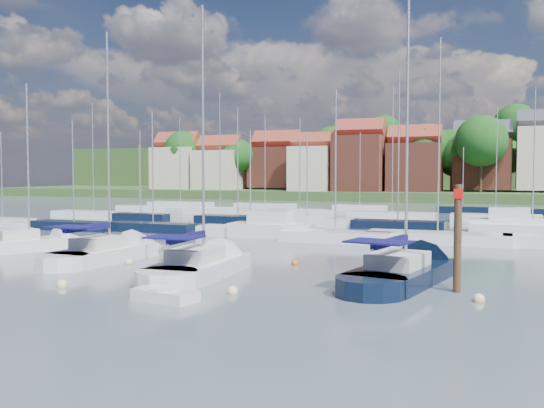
% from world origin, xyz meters
% --- Properties ---
extents(ground, '(260.00, 260.00, 0.00)m').
position_xyz_m(ground, '(0.00, 40.00, 0.00)').
color(ground, '#414E58').
rests_on(ground, ground).
extents(sailboat_left, '(3.75, 11.43, 15.31)m').
position_xyz_m(sailboat_left, '(-9.97, 4.98, 0.36)').
color(sailboat_left, silver).
rests_on(sailboat_left, ground).
extents(sailboat_centre, '(3.47, 11.53, 15.52)m').
position_xyz_m(sailboat_centre, '(-2.13, 2.39, 0.35)').
color(sailboat_centre, silver).
rests_on(sailboat_centre, ground).
extents(sailboat_navy, '(5.60, 12.69, 16.99)m').
position_xyz_m(sailboat_navy, '(8.56, 4.33, 0.35)').
color(sailboat_navy, black).
rests_on(sailboat_navy, ground).
extents(sailboat_far, '(6.53, 9.54, 12.61)m').
position_xyz_m(sailboat_far, '(-17.77, 6.42, 0.34)').
color(sailboat_far, silver).
rests_on(sailboat_far, ground).
extents(tender, '(3.07, 1.90, 0.62)m').
position_xyz_m(tender, '(-0.54, -5.07, 0.24)').
color(tender, silver).
rests_on(tender, ground).
extents(timber_piling, '(0.40, 0.40, 7.19)m').
position_xyz_m(timber_piling, '(10.97, 1.28, 1.57)').
color(timber_piling, '#4C331E').
rests_on(timber_piling, ground).
extents(buoy_b, '(0.54, 0.54, 0.54)m').
position_xyz_m(buoy_b, '(-6.77, -4.12, 0.00)').
color(buoy_b, beige).
rests_on(buoy_b, ground).
extents(buoy_c, '(0.42, 0.42, 0.42)m').
position_xyz_m(buoy_c, '(-3.40, -0.50, 0.00)').
color(buoy_c, beige).
rests_on(buoy_c, ground).
extents(buoy_d, '(0.51, 0.51, 0.51)m').
position_xyz_m(buoy_d, '(1.50, -2.64, 0.00)').
color(buoy_d, beige).
rests_on(buoy_d, ground).
extents(buoy_e, '(0.42, 0.42, 0.42)m').
position_xyz_m(buoy_e, '(1.42, 6.39, 0.00)').
color(buoy_e, '#D85914').
rests_on(buoy_e, ground).
extents(buoy_f, '(0.50, 0.50, 0.50)m').
position_xyz_m(buoy_f, '(11.98, -0.49, 0.00)').
color(buoy_f, beige).
rests_on(buoy_f, ground).
extents(buoy_g, '(0.49, 0.49, 0.49)m').
position_xyz_m(buoy_g, '(-7.96, 3.19, 0.00)').
color(buoy_g, beige).
rests_on(buoy_g, ground).
extents(marina_field, '(79.62, 41.41, 15.93)m').
position_xyz_m(marina_field, '(1.91, 35.15, 0.43)').
color(marina_field, silver).
rests_on(marina_field, ground).
extents(far_shore_town, '(212.46, 90.00, 22.27)m').
position_xyz_m(far_shore_town, '(2.23, 132.67, 4.61)').
color(far_shore_town, '#354A25').
rests_on(far_shore_town, ground).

